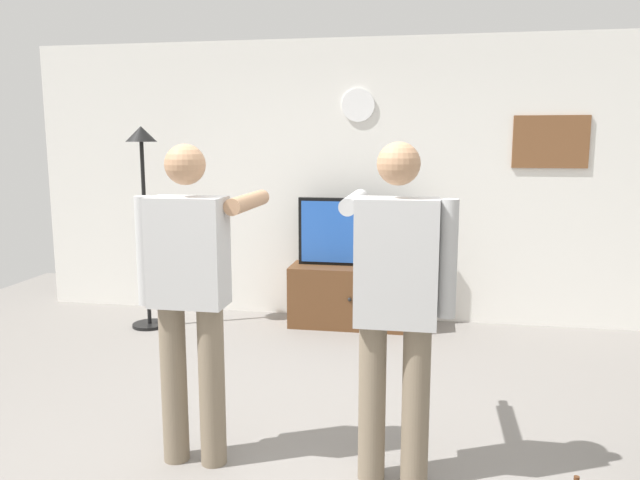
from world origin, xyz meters
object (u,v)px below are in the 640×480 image
object	(u,v)px
tv_stand	(353,296)
wall_clock	(358,105)
person_standing_nearer_couch	(396,295)
television	(354,232)
framed_picture	(551,142)
person_standing_nearer_lamp	(191,287)
floor_lamp	(143,185)

from	to	relation	value
tv_stand	wall_clock	bearing A→B (deg)	90.00
person_standing_nearer_couch	tv_stand	bearing A→B (deg)	101.57
tv_stand	television	size ratio (longest dim) A/B	1.12
framed_picture	person_standing_nearer_lamp	bearing A→B (deg)	-128.33
tv_stand	wall_clock	distance (m)	1.81
television	person_standing_nearer_lamp	bearing A→B (deg)	-101.56
television	person_standing_nearer_couch	size ratio (longest dim) A/B	0.61
tv_stand	television	world-z (taller)	television
person_standing_nearer_lamp	person_standing_nearer_couch	xyz separation A→B (m)	(1.08, -0.00, 0.01)
tv_stand	framed_picture	xyz separation A→B (m)	(1.76, 0.30, 1.44)
framed_picture	tv_stand	bearing A→B (deg)	-170.46
wall_clock	person_standing_nearer_couch	xyz separation A→B (m)	(0.54, -2.90, -1.09)
floor_lamp	person_standing_nearer_couch	world-z (taller)	floor_lamp
wall_clock	framed_picture	size ratio (longest dim) A/B	0.47
framed_picture	person_standing_nearer_lamp	size ratio (longest dim) A/B	0.38
framed_picture	person_standing_nearer_couch	bearing A→B (deg)	-112.76
person_standing_nearer_couch	wall_clock	bearing A→B (deg)	100.44
wall_clock	floor_lamp	size ratio (longest dim) A/B	0.17
television	person_standing_nearer_couch	world-z (taller)	person_standing_nearer_couch
television	wall_clock	size ratio (longest dim) A/B	3.38
wall_clock	floor_lamp	distance (m)	2.13
television	person_standing_nearer_lamp	size ratio (longest dim) A/B	0.61
tv_stand	person_standing_nearer_lamp	size ratio (longest dim) A/B	0.68
wall_clock	television	bearing A→B (deg)	-90.00
tv_stand	floor_lamp	size ratio (longest dim) A/B	0.63
television	tv_stand	bearing A→B (deg)	-90.00
framed_picture	floor_lamp	xyz separation A→B (m)	(-3.65, -0.66, -0.39)
tv_stand	floor_lamp	world-z (taller)	floor_lamp
wall_clock	floor_lamp	xyz separation A→B (m)	(-1.89, -0.66, -0.73)
tv_stand	person_standing_nearer_couch	xyz separation A→B (m)	(0.54, -2.61, 0.70)
floor_lamp	person_standing_nearer_lamp	size ratio (longest dim) A/B	1.08
framed_picture	person_standing_nearer_couch	size ratio (longest dim) A/B	0.38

